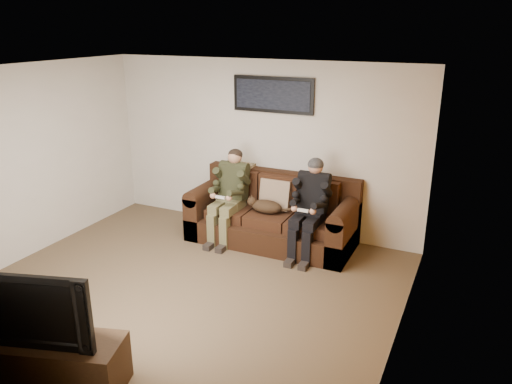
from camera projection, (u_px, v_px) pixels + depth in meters
The scene contains 16 objects.
floor at pixel (185, 290), 6.08m from camera, with size 5.00×5.00×0.00m, color brown.
ceiling at pixel (174, 72), 5.24m from camera, with size 5.00×5.00×0.00m, color silver.
wall_back at pixel (261, 147), 7.59m from camera, with size 5.00×5.00×0.00m, color beige.
wall_front at pixel (14, 275), 3.73m from camera, with size 5.00×5.00×0.00m, color beige.
wall_left at pixel (22, 164), 6.66m from camera, with size 4.50×4.50×0.00m, color beige.
wall_right at pixel (405, 224), 4.66m from camera, with size 4.50×4.50×0.00m, color beige.
accent_wall_right at pixel (404, 224), 4.67m from camera, with size 4.50×4.50×0.00m, color #BF6E13.
sofa at pixel (274, 216), 7.38m from camera, with size 2.41×1.04×0.99m.
throw_pillow at pixel (276, 195), 7.31m from camera, with size 0.46×0.13×0.44m, color #91775F.
throw_blanket at pixel (239, 166), 7.73m from camera, with size 0.49×0.24×0.09m, color tan.
person_left at pixel (230, 190), 7.33m from camera, with size 0.51×0.87×1.34m.
person_right at pixel (310, 202), 6.83m from camera, with size 0.51×0.86×1.35m.
cat at pixel (265, 206), 7.19m from camera, with size 0.66×0.26×0.24m.
framed_poster at pixel (273, 95), 7.23m from camera, with size 1.25×0.05×0.52m.
tv_stand at pixel (41, 361), 4.43m from camera, with size 1.50×0.48×0.47m, color #301F10.
television at pixel (31, 305), 4.24m from camera, with size 1.19×0.16×0.69m, color black.
Camera 1 is at (3.05, -4.51, 3.09)m, focal length 35.00 mm.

